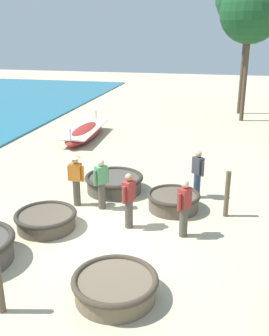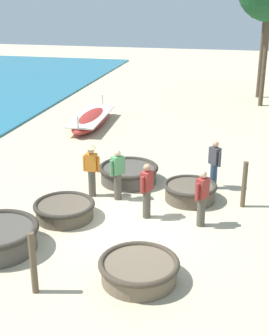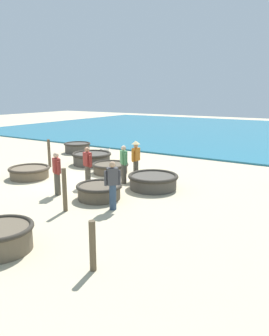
{
  "view_description": "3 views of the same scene",
  "coord_description": "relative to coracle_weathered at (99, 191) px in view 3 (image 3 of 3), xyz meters",
  "views": [
    {
      "loc": [
        2.8,
        -8.91,
        5.15
      ],
      "look_at": [
        0.18,
        2.58,
        0.97
      ],
      "focal_mm": 42.0,
      "sensor_mm": 36.0,
      "label": 1
    },
    {
      "loc": [
        2.76,
        -10.93,
        5.9
      ],
      "look_at": [
        -0.19,
        2.03,
        0.82
      ],
      "focal_mm": 50.0,
      "sensor_mm": 36.0,
      "label": 2
    },
    {
      "loc": [
        10.11,
        8.88,
        3.64
      ],
      "look_at": [
        -0.02,
        2.35,
        0.86
      ],
      "focal_mm": 35.0,
      "sensor_mm": 36.0,
      "label": 3
    }
  ],
  "objects": [
    {
      "name": "mooring_post_shoreline",
      "position": [
        -2.62,
        -5.28,
        0.41
      ],
      "size": [
        0.14,
        0.14,
        1.39
      ],
      "primitive_type": "cylinder",
      "color": "brown",
      "rests_on": "ground"
    },
    {
      "name": "mooring_post_inland",
      "position": [
        3.81,
        2.9,
        0.27
      ],
      "size": [
        0.14,
        0.14,
        1.11
      ],
      "primitive_type": "cylinder",
      "color": "brown",
      "rests_on": "ground"
    },
    {
      "name": "coracle_front_left",
      "position": [
        -6.36,
        -6.85,
        0.05
      ],
      "size": [
        1.63,
        1.63,
        0.62
      ],
      "color": "#4C473F",
      "rests_on": "ground"
    },
    {
      "name": "fisherman_by_coracle",
      "position": [
        -1.04,
        -1.4,
        0.55
      ],
      "size": [
        0.32,
        0.5,
        1.57
      ],
      "color": "#4C473D",
      "rests_on": "ground"
    },
    {
      "name": "fisherman_standing_left",
      "position": [
        -2.12,
        -0.41,
        0.55
      ],
      "size": [
        0.39,
        0.43,
        1.57
      ],
      "color": "#4C473D",
      "rests_on": "ground"
    },
    {
      "name": "fisherman_standing_right",
      "position": [
        0.46,
        -1.55,
        0.55
      ],
      "size": [
        0.36,
        0.47,
        1.57
      ],
      "color": "#4C473D",
      "rests_on": "ground"
    },
    {
      "name": "dog",
      "position": [
        -6.09,
        -4.51,
        0.09
      ],
      "size": [
        0.65,
        0.38,
        0.55
      ],
      "color": "beige",
      "rests_on": "ground"
    },
    {
      "name": "ground_plane",
      "position": [
        -1.54,
        -1.87,
        -0.29
      ],
      "size": [
        80.0,
        80.0,
        0.0
      ],
      "primitive_type": "plane",
      "color": "#C6B793"
    },
    {
      "name": "coracle_far_right",
      "position": [
        -0.6,
        -4.38,
        -0.02
      ],
      "size": [
        1.77,
        1.77,
        0.49
      ],
      "color": "brown",
      "rests_on": "ground"
    },
    {
      "name": "coracle_weathered",
      "position": [
        0.0,
        0.0,
        0.0
      ],
      "size": [
        1.6,
        1.6,
        0.52
      ],
      "color": "brown",
      "rests_on": "ground"
    },
    {
      "name": "mooring_post_mid_beach",
      "position": [
        1.54,
        -0.11,
        0.41
      ],
      "size": [
        0.14,
        0.14,
        1.38
      ],
      "primitive_type": "cylinder",
      "color": "brown",
      "rests_on": "ground"
    },
    {
      "name": "coracle_upturned",
      "position": [
        4.29,
        0.5,
        0.05
      ],
      "size": [
        1.56,
        1.56,
        0.62
      ],
      "color": "brown",
      "rests_on": "ground"
    },
    {
      "name": "fisherman_crouching",
      "position": [
        -2.94,
        -0.35,
        0.67
      ],
      "size": [
        0.53,
        0.36,
        1.67
      ],
      "color": "#4C473D",
      "rests_on": "ground"
    },
    {
      "name": "coracle_front_right",
      "position": [
        -3.24,
        -1.94,
        -0.03
      ],
      "size": [
        1.69,
        1.69,
        0.47
      ],
      "color": "brown",
      "rests_on": "ground"
    },
    {
      "name": "fisherman_hauling",
      "position": [
        0.61,
        1.06,
        0.55
      ],
      "size": [
        0.41,
        0.39,
        1.57
      ],
      "color": "#2D425B",
      "rests_on": "ground"
    },
    {
      "name": "coracle_nearest",
      "position": [
        -2.12,
        0.97,
        0.02
      ],
      "size": [
        1.95,
        1.95,
        0.56
      ],
      "color": "#4C473F",
      "rests_on": "ground"
    },
    {
      "name": "coracle_far_left",
      "position": [
        -4.21,
        -3.88,
        0.05
      ],
      "size": [
        2.03,
        2.03,
        0.62
      ],
      "color": "#4C473F",
      "rests_on": "ground"
    }
  ]
}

